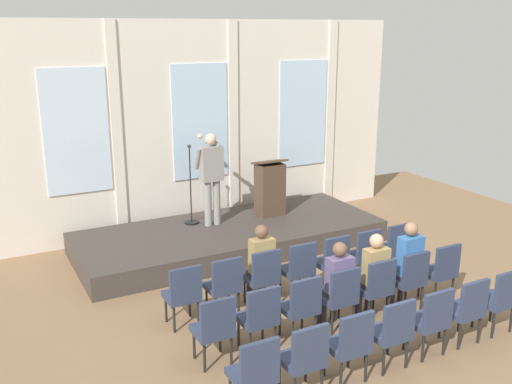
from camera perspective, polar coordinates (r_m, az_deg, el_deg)
The scene contains 31 objects.
ground_plane at distance 8.02m, azimuth 10.34°, elevation -14.79°, with size 14.26×14.26×0.00m, color #846647.
rear_partition at distance 11.85m, azimuth -5.50°, elevation 6.48°, with size 9.18×0.14×4.23m.
stage_platform at distance 11.06m, azimuth -2.56°, elevation -4.47°, with size 5.77×2.27×0.41m, color #3F3833.
speaker at distance 10.85m, azimuth -4.46°, elevation 1.96°, with size 0.51×0.69×1.78m.
mic_stand at distance 11.14m, azimuth -6.44°, elevation -1.45°, with size 0.28×0.28×1.56m.
lectern at distance 11.56m, azimuth 1.38°, elevation 0.41°, with size 0.60×0.48×1.16m.
chair_r0_c0 at distance 8.16m, azimuth -7.23°, elevation -9.80°, with size 0.46×0.44×0.94m.
chair_r0_c1 at distance 8.38m, azimuth -3.16°, elevation -8.99°, with size 0.46×0.44×0.94m.
chair_r0_c2 at distance 8.63m, azimuth 0.67°, elevation -8.18°, with size 0.46×0.44×0.94m.
audience_r0_c2 at distance 8.62m, azimuth 0.41°, elevation -6.84°, with size 0.36×0.39×1.30m.
chair_r0_c3 at distance 8.92m, azimuth 4.25°, elevation -7.39°, with size 0.46×0.44×0.94m.
chair_r0_c4 at distance 9.25m, azimuth 7.59°, elevation -6.62°, with size 0.46×0.44×0.94m.
chair_r0_c5 at distance 9.60m, azimuth 10.67°, elevation -5.89°, with size 0.46×0.44×0.94m.
chair_r0_c6 at distance 9.98m, azimuth 13.52°, elevation -5.20°, with size 0.46×0.44×0.94m.
chair_r1_c0 at distance 7.27m, azimuth -4.14°, elevation -13.13°, with size 0.46×0.44×0.94m.
chair_r1_c1 at distance 7.51m, azimuth 0.35°, elevation -12.08°, with size 0.46×0.44×0.94m.
chair_r1_c2 at distance 7.80m, azimuth 4.50°, elevation -11.03°, with size 0.46×0.44×0.94m.
chair_r1_c3 at distance 8.12m, azimuth 8.32°, elevation -10.01°, with size 0.46×0.44×0.94m.
audience_r1_c3 at distance 8.10m, azimuth 8.02°, elevation -8.64°, with size 0.36×0.39×1.28m.
chair_r1_c4 at distance 8.47m, azimuth 11.81°, elevation -9.03°, with size 0.46×0.44×0.94m.
audience_r1_c4 at distance 8.45m, azimuth 11.53°, elevation -7.69°, with size 0.36×0.39×1.29m.
chair_r1_c5 at distance 8.86m, azimuth 15.00°, elevation -8.11°, with size 0.46×0.44×0.94m.
audience_r1_c5 at distance 8.82m, azimuth 14.75°, elevation -6.62°, with size 0.36×0.39×1.36m.
chair_r1_c6 at distance 9.27m, azimuth 17.89°, elevation -7.24°, with size 0.46×0.44×0.94m.
chair_r2_c0 at distance 6.44m, azimuth -0.10°, elevation -17.30°, with size 0.46×0.44×0.94m.
chair_r2_c1 at distance 6.71m, azimuth 4.84°, elevation -15.87°, with size 0.46×0.44×0.94m.
chair_r2_c2 at distance 7.02m, azimuth 9.32°, elevation -14.46°, with size 0.46×0.44×0.94m.
chair_r2_c3 at distance 7.38m, azimuth 13.33°, elevation -13.11°, with size 0.46×0.44×0.94m.
chair_r2_c4 at distance 7.77m, azimuth 16.92°, elevation -11.83°, with size 0.46×0.44×0.94m.
chair_r2_c5 at distance 8.19m, azimuth 20.13°, elevation -10.64°, with size 0.46×0.44×0.94m.
chair_r2_c6 at distance 8.63m, azimuth 23.00°, elevation -9.54°, with size 0.46×0.44×0.94m.
Camera 1 is at (-4.38, -5.34, 4.07)m, focal length 40.35 mm.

